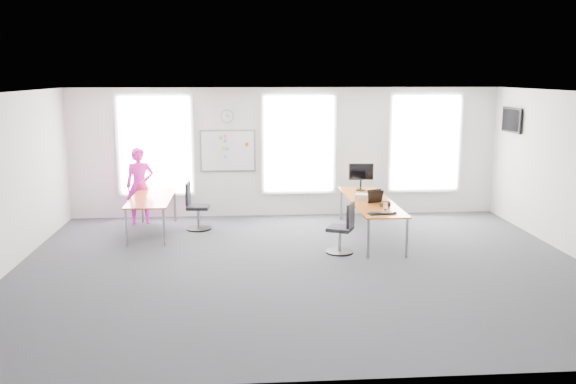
{
  "coord_description": "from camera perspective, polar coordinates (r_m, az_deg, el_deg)",
  "views": [
    {
      "loc": [
        -1.03,
        -10.1,
        3.3
      ],
      "look_at": [
        -0.16,
        1.2,
        1.1
      ],
      "focal_mm": 38.0,
      "sensor_mm": 36.0,
      "label": 1
    }
  ],
  "objects": [
    {
      "name": "keyboard",
      "position": [
        11.36,
        8.69,
        -2.0
      ],
      "size": [
        0.49,
        0.24,
        0.02
      ],
      "primitive_type": "cube",
      "rotation": [
        0.0,
        0.0,
        0.15
      ],
      "color": "black",
      "rests_on": "desk_right"
    },
    {
      "name": "tv",
      "position": [
        14.44,
        20.23,
        6.34
      ],
      "size": [
        0.06,
        0.9,
        0.55
      ],
      "primitive_type": "cube",
      "color": "black",
      "rests_on": "wall_right"
    },
    {
      "name": "floor",
      "position": [
        10.68,
        1.38,
        -7.02
      ],
      "size": [
        10.0,
        10.0,
        0.0
      ],
      "primitive_type": "plane",
      "color": "#28282D",
      "rests_on": "ground"
    },
    {
      "name": "paper_stack",
      "position": [
        12.61,
        7.09,
        -0.45
      ],
      "size": [
        0.39,
        0.33,
        0.11
      ],
      "primitive_type": "cube",
      "rotation": [
        0.0,
        0.0,
        -0.31
      ],
      "color": "beige",
      "rests_on": "desk_right"
    },
    {
      "name": "wall_front",
      "position": [
        6.45,
        5.02,
        -5.29
      ],
      "size": [
        10.0,
        0.0,
        10.0
      ],
      "primitive_type": "plane",
      "rotation": [
        -1.57,
        0.0,
        0.0
      ],
      "color": "white",
      "rests_on": "ground"
    },
    {
      "name": "ceiling",
      "position": [
        10.16,
        1.46,
        9.28
      ],
      "size": [
        10.0,
        10.0,
        0.0
      ],
      "primitive_type": "plane",
      "rotation": [
        3.14,
        0.0,
        0.0
      ],
      "color": "white",
      "rests_on": "ground"
    },
    {
      "name": "mouse",
      "position": [
        11.43,
        10.0,
        -1.91
      ],
      "size": [
        0.1,
        0.13,
        0.04
      ],
      "primitive_type": "ellipsoid",
      "rotation": [
        0.0,
        0.0,
        0.25
      ],
      "color": "black",
      "rests_on": "desk_right"
    },
    {
      "name": "desk_right",
      "position": [
        12.59,
        7.75,
        -0.98
      ],
      "size": [
        0.83,
        3.13,
        0.76
      ],
      "color": "#BB4818",
      "rests_on": "ground"
    },
    {
      "name": "window_left",
      "position": [
        14.3,
        -12.3,
        4.31
      ],
      "size": [
        1.6,
        0.06,
        2.2
      ],
      "primitive_type": "cube",
      "color": "white",
      "rests_on": "wall_back"
    },
    {
      "name": "wall_back",
      "position": [
        14.26,
        -0.2,
        3.73
      ],
      "size": [
        10.0,
        0.0,
        10.0
      ],
      "primitive_type": "plane",
      "rotation": [
        1.57,
        0.0,
        0.0
      ],
      "color": "white",
      "rests_on": "ground"
    },
    {
      "name": "person",
      "position": [
        13.96,
        -13.68,
        0.58
      ],
      "size": [
        0.69,
        0.53,
        1.71
      ],
      "primitive_type": "imported",
      "rotation": [
        0.0,
        0.0,
        0.2
      ],
      "color": "#EB1EBC",
      "rests_on": "ground"
    },
    {
      "name": "window_mid",
      "position": [
        14.23,
        1.02,
        4.53
      ],
      "size": [
        1.6,
        0.06,
        2.2
      ],
      "primitive_type": "cube",
      "color": "white",
      "rests_on": "wall_back"
    },
    {
      "name": "chair_right",
      "position": [
        11.41,
        5.16,
        -3.66
      ],
      "size": [
        0.58,
        0.58,
        0.97
      ],
      "rotation": [
        0.0,
        0.0,
        -2.01
      ],
      "color": "black",
      "rests_on": "ground"
    },
    {
      "name": "chair_left",
      "position": [
        13.24,
        -8.66,
        -1.58
      ],
      "size": [
        0.55,
        0.55,
        1.03
      ],
      "rotation": [
        0.0,
        0.0,
        1.5
      ],
      "color": "black",
      "rests_on": "ground"
    },
    {
      "name": "headphones",
      "position": [
        11.99,
        9.06,
        -1.13
      ],
      "size": [
        0.19,
        0.1,
        0.11
      ],
      "rotation": [
        0.0,
        0.0,
        -0.29
      ],
      "color": "black",
      "rests_on": "desk_right"
    },
    {
      "name": "wall_clock",
      "position": [
        14.11,
        -5.71,
        7.07
      ],
      "size": [
        0.3,
        0.04,
        0.3
      ],
      "primitive_type": "cylinder",
      "rotation": [
        1.57,
        0.0,
        0.0
      ],
      "color": "gray",
      "rests_on": "wall_back"
    },
    {
      "name": "monitor",
      "position": [
        13.53,
        6.85,
        1.65
      ],
      "size": [
        0.55,
        0.22,
        0.61
      ],
      "rotation": [
        0.0,
        0.0,
        -0.06
      ],
      "color": "black",
      "rests_on": "desk_right"
    },
    {
      "name": "desk_left",
      "position": [
        13.05,
        -12.63,
        -0.75
      ],
      "size": [
        0.84,
        2.11,
        0.77
      ],
      "color": "#BB4818",
      "rests_on": "ground"
    },
    {
      "name": "laptop_sleeve",
      "position": [
        12.31,
        8.17,
        -0.41
      ],
      "size": [
        0.33,
        0.27,
        0.26
      ],
      "rotation": [
        0.0,
        0.0,
        0.34
      ],
      "color": "black",
      "rests_on": "desk_right"
    },
    {
      "name": "whiteboard",
      "position": [
        14.19,
        -5.65,
        3.85
      ],
      "size": [
        1.2,
        0.03,
        0.9
      ],
      "primitive_type": "cube",
      "color": "white",
      "rests_on": "wall_back"
    },
    {
      "name": "window_right",
      "position": [
        14.81,
        12.69,
        4.52
      ],
      "size": [
        1.6,
        0.06,
        2.2
      ],
      "primitive_type": "cube",
      "color": "white",
      "rests_on": "wall_back"
    },
    {
      "name": "lens_cap",
      "position": [
        11.73,
        9.09,
        -1.64
      ],
      "size": [
        0.08,
        0.08,
        0.01
      ],
      "primitive_type": "cylinder",
      "rotation": [
        0.0,
        0.0,
        0.31
      ],
      "color": "black",
      "rests_on": "desk_right"
    }
  ]
}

